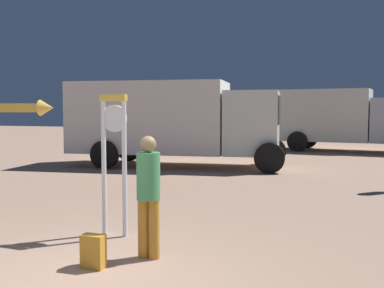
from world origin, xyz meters
name	(u,v)px	position (x,y,z in m)	size (l,w,h in m)	color
standing_clock	(114,150)	(-0.56, 2.04, 1.28)	(0.43, 0.11, 2.09)	white
arrow_sign	(12,134)	(-2.33, 1.96, 1.49)	(1.17, 0.37, 2.19)	olive
person_near_clock	(148,190)	(0.36, 1.24, 0.86)	(0.30, 0.30, 1.54)	#C9862B
backpack	(94,252)	(-0.09, 0.69, 0.20)	(0.28, 0.19, 0.40)	gold
box_truck_near	(171,119)	(-3.01, 10.28, 1.56)	(7.30, 3.27, 2.78)	silver
box_truck_far	(337,117)	(1.96, 18.12, 1.54)	(6.76, 3.08, 2.79)	beige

